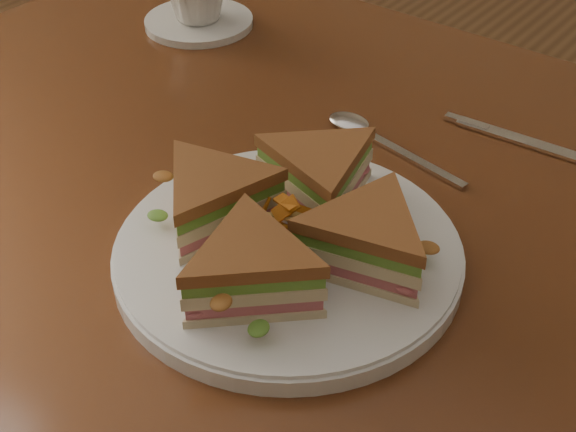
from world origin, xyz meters
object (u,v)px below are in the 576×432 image
(plate, at_px, (288,254))
(sandwich_wedges, at_px, (288,221))
(knife, at_px, (532,144))
(spoon, at_px, (364,131))
(saucer, at_px, (199,22))
(table, at_px, (325,260))

(plate, xyz_separation_m, sandwich_wedges, (-0.00, -0.00, 0.04))
(plate, xyz_separation_m, knife, (0.09, 0.30, -0.01))
(plate, bearing_deg, spoon, 105.68)
(plate, distance_m, spoon, 0.22)
(sandwich_wedges, relative_size, saucer, 2.00)
(sandwich_wedges, distance_m, saucer, 0.50)
(table, relative_size, plate, 3.94)
(spoon, height_order, saucer, same)
(plate, distance_m, saucer, 0.50)
(saucer, bearing_deg, table, -29.32)
(table, distance_m, sandwich_wedges, 0.19)
(spoon, distance_m, knife, 0.18)
(knife, relative_size, saucer, 1.47)
(knife, bearing_deg, sandwich_wedges, -110.56)
(knife, distance_m, saucer, 0.48)
(plate, xyz_separation_m, spoon, (-0.06, 0.22, -0.00))
(spoon, bearing_deg, sandwich_wedges, -63.78)
(plate, distance_m, knife, 0.32)
(table, xyz_separation_m, sandwich_wedges, (0.04, -0.11, 0.14))
(spoon, bearing_deg, knife, 40.40)
(plate, height_order, knife, plate)
(sandwich_wedges, bearing_deg, knife, 72.76)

